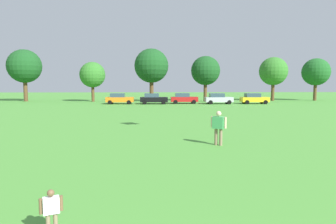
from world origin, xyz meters
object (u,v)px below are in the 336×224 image
object	(u,v)px
child_kite_flyer	(51,208)
parked_car_red_2	(184,98)
tree_far_left	(24,66)
tree_center_right	(205,71)
parked_car_orange_0	(119,99)
tree_left	(92,75)
tree_far_right	(316,72)
parked_car_silver_3	(218,99)
parked_car_yellow_4	(254,98)
tree_center_left	(151,66)
tree_right	(273,71)
parked_car_black_1	(153,99)
adult_bystander	(219,125)

from	to	relation	value
child_kite_flyer	parked_car_red_2	world-z (taller)	parked_car_red_2
parked_car_red_2	tree_far_left	size ratio (longest dim) A/B	0.46
tree_center_right	parked_car_orange_0	bearing A→B (deg)	-155.65
tree_far_left	tree_left	size ratio (longest dim) A/B	1.33
parked_car_orange_0	tree_far_left	xyz separation A→B (m)	(-17.88, 7.96, 5.45)
child_kite_flyer	tree_far_right	size ratio (longest dim) A/B	0.12
parked_car_red_2	parked_car_silver_3	xyz separation A→B (m)	(5.36, -1.18, 0.00)
tree_far_right	parked_car_yellow_4	bearing A→B (deg)	-149.03
tree_far_left	tree_far_right	distance (m)	53.93
parked_car_yellow_4	tree_far_left	world-z (taller)	tree_far_left
parked_car_silver_3	tree_center_right	bearing A→B (deg)	96.45
child_kite_flyer	tree_far_right	xyz separation A→B (m)	(32.60, 49.01, 4.80)
tree_left	tree_far_right	distance (m)	41.56
tree_center_right	tree_center_left	bearing A→B (deg)	-174.60
tree_center_left	child_kite_flyer	bearing A→B (deg)	-91.91
tree_center_right	tree_right	xyz separation A→B (m)	(12.89, 0.95, -0.04)
parked_car_black_1	tree_far_right	size ratio (longest dim) A/B	0.54
parked_car_silver_3	tree_left	bearing A→B (deg)	161.08
parked_car_red_2	tree_center_right	world-z (taller)	tree_center_right
parked_car_orange_0	parked_car_yellow_4	xyz separation A→B (m)	(21.31, -0.69, 0.00)
adult_bystander	tree_center_right	size ratio (longest dim) A/B	0.22
tree_far_left	tree_right	xyz separation A→B (m)	(45.53, -0.33, -0.83)
tree_right	tree_far_right	bearing A→B (deg)	3.51
tree_center_left	tree_far_left	bearing A→B (deg)	174.50
tree_center_right	child_kite_flyer	bearing A→B (deg)	-103.39
parked_car_red_2	parked_car_yellow_4	bearing A→B (deg)	-6.24
tree_center_right	tree_right	size ratio (longest dim) A/B	1.01
parked_car_yellow_4	tree_right	world-z (taller)	tree_right
parked_car_orange_0	tree_far_right	distance (m)	37.23
parked_car_black_1	parked_car_silver_3	size ratio (longest dim) A/B	1.00
parked_car_red_2	tree_far_right	bearing A→B (deg)	16.47
parked_car_red_2	tree_far_right	distance (m)	27.30
parked_car_silver_3	tree_left	xyz separation A→B (m)	(-21.08, 7.22, 3.90)
adult_bystander	parked_car_silver_3	distance (m)	31.98
tree_far_right	child_kite_flyer	bearing A→B (deg)	-123.63
adult_bystander	parked_car_yellow_4	size ratio (longest dim) A/B	0.41
tree_left	tree_center_right	distance (m)	20.26
child_kite_flyer	adult_bystander	distance (m)	10.46
parked_car_silver_3	parked_car_yellow_4	xyz separation A→B (m)	(5.72, -0.03, 0.00)
child_kite_flyer	tree_left	xyz separation A→B (m)	(-8.93, 47.42, 4.17)
parked_car_black_1	tree_far_right	bearing A→B (deg)	15.37
tree_far_right	tree_left	bearing A→B (deg)	-177.81
child_kite_flyer	parked_car_yellow_4	xyz separation A→B (m)	(17.86, 40.17, 0.27)
parked_car_red_2	tree_right	xyz separation A→B (m)	(17.42, 7.12, 4.62)
child_kite_flyer	parked_car_yellow_4	bearing A→B (deg)	42.85
parked_car_orange_0	tree_left	world-z (taller)	tree_left
parked_car_silver_3	tree_far_right	world-z (taller)	tree_far_right
parked_car_yellow_4	tree_right	xyz separation A→B (m)	(6.34, 8.33, 4.62)
child_kite_flyer	tree_far_left	bearing A→B (deg)	90.42
parked_car_black_1	parked_car_yellow_4	size ratio (longest dim) A/B	1.00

